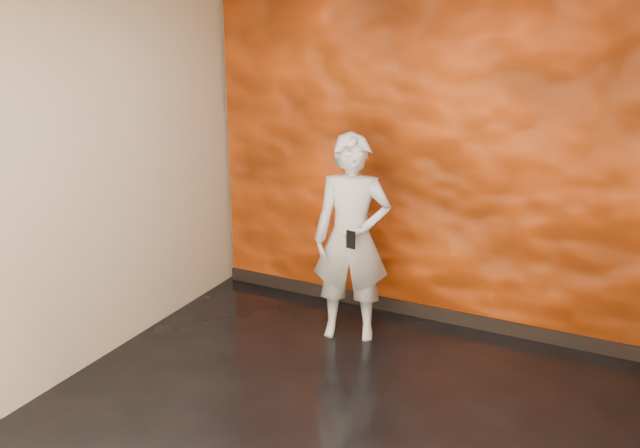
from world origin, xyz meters
The scene contains 5 objects.
room centered at (0.00, 0.00, 1.40)m, with size 4.02×4.02×2.81m.
feature_wall centered at (0.00, 1.96, 1.38)m, with size 3.90×0.06×2.75m, color #F44D0D.
baseboard centered at (0.00, 1.92, 0.06)m, with size 3.90×0.04×0.12m, color black.
man centered at (-0.39, 1.34, 0.86)m, with size 0.62×0.41×1.71m, color #989DA9.
phone centered at (-0.30, 1.11, 0.93)m, with size 0.08×0.02×0.14m, color black.
Camera 1 is at (1.80, -3.65, 2.76)m, focal length 40.00 mm.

